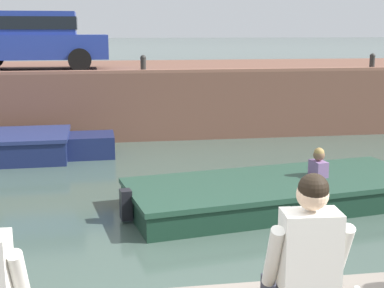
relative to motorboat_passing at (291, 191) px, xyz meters
The scene contains 8 objects.
ground_plane 1.99m from the motorboat_passing, 167.33° to the left, with size 400.00×400.00×0.00m, color #42564C.
far_quay_wall 8.65m from the motorboat_passing, 102.91° to the left, with size 60.00×6.00×1.75m, color brown.
far_wall_coping 6.06m from the motorboat_passing, 109.22° to the left, with size 60.00×0.24×0.08m, color #925F4C.
motorboat_passing is the anchor object (origin of this frame).
car_left_inner_blue 8.91m from the motorboat_passing, 124.08° to the left, with size 4.01×2.12×1.54m.
mooring_bollard_mid 6.26m from the motorboat_passing, 109.58° to the left, with size 0.15×0.15×0.45m.
mooring_bollard_east 7.26m from the motorboat_passing, 53.41° to the left, with size 0.15×0.15×0.45m.
person_seated_right 5.44m from the motorboat_passing, 108.54° to the right, with size 0.55×0.55×0.97m.
Camera 1 is at (-0.98, -3.51, 2.80)m, focal length 50.00 mm.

